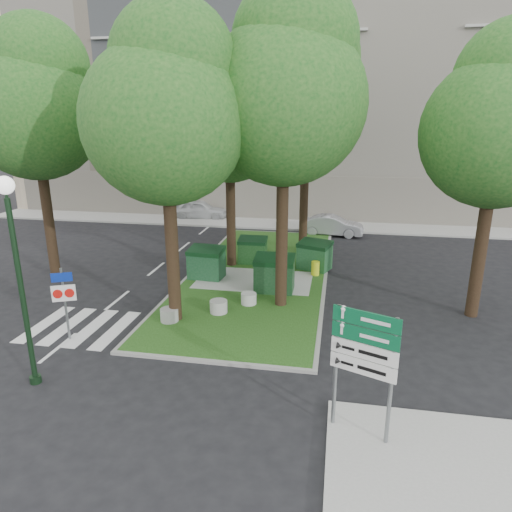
% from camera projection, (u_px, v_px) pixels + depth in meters
% --- Properties ---
extents(ground, '(120.00, 120.00, 0.00)m').
position_uv_depth(ground, '(195.00, 361.00, 13.64)').
color(ground, black).
rests_on(ground, ground).
extents(median_island, '(6.00, 16.00, 0.12)m').
position_uv_depth(median_island, '(258.00, 274.00, 21.07)').
color(median_island, '#1E4513').
rests_on(median_island, ground).
extents(median_kerb, '(6.30, 16.30, 0.10)m').
position_uv_depth(median_kerb, '(258.00, 274.00, 21.08)').
color(median_kerb, gray).
rests_on(median_kerb, ground).
extents(sidewalk_corner, '(5.00, 4.00, 0.12)m').
position_uv_depth(sidewalk_corner, '(450.00, 474.00, 9.21)').
color(sidewalk_corner, '#999993').
rests_on(sidewalk_corner, ground).
extents(building_sidewalk, '(42.00, 3.00, 0.12)m').
position_uv_depth(building_sidewalk, '(278.00, 224.00, 31.05)').
color(building_sidewalk, '#999993').
rests_on(building_sidewalk, ground).
extents(zebra_crossing, '(5.00, 3.00, 0.01)m').
position_uv_depth(zebra_crossing, '(104.00, 329.00, 15.70)').
color(zebra_crossing, silver).
rests_on(zebra_crossing, ground).
extents(apartment_building, '(41.00, 12.00, 16.00)m').
position_uv_depth(apartment_building, '(292.00, 105.00, 35.82)').
color(apartment_building, tan).
rests_on(apartment_building, ground).
extents(tree_median_near_left, '(5.20, 5.20, 10.53)m').
position_uv_depth(tree_median_near_left, '(168.00, 106.00, 14.18)').
color(tree_median_near_left, black).
rests_on(tree_median_near_left, ground).
extents(tree_median_near_right, '(5.60, 5.60, 11.46)m').
position_uv_depth(tree_median_near_right, '(287.00, 86.00, 15.27)').
color(tree_median_near_right, black).
rests_on(tree_median_near_right, ground).
extents(tree_median_mid, '(4.80, 4.80, 9.99)m').
position_uv_depth(tree_median_mid, '(232.00, 118.00, 20.32)').
color(tree_median_mid, black).
rests_on(tree_median_mid, ground).
extents(tree_median_far, '(5.80, 5.80, 11.93)m').
position_uv_depth(tree_median_far, '(309.00, 89.00, 22.20)').
color(tree_median_far, black).
rests_on(tree_median_far, ground).
extents(tree_street_left, '(5.40, 5.40, 11.00)m').
position_uv_depth(tree_street_left, '(35.00, 101.00, 18.59)').
color(tree_street_left, black).
rests_on(tree_street_left, ground).
extents(tree_street_right, '(5.00, 5.00, 10.06)m').
position_uv_depth(tree_street_right, '(502.00, 117.00, 14.82)').
color(tree_street_right, black).
rests_on(tree_street_right, ground).
extents(dumpster_a, '(1.62, 1.19, 1.43)m').
position_uv_depth(dumpster_a, '(206.00, 263.00, 20.22)').
color(dumpster_a, '#0F391C').
rests_on(dumpster_a, median_island).
extents(dumpster_b, '(1.41, 1.00, 1.28)m').
position_uv_depth(dumpster_b, '(253.00, 250.00, 22.40)').
color(dumpster_b, '#113B12').
rests_on(dumpster_b, median_island).
extents(dumpster_c, '(1.64, 1.16, 1.51)m').
position_uv_depth(dumpster_c, '(274.00, 274.00, 18.68)').
color(dumpster_c, black).
rests_on(dumpster_c, median_island).
extents(dumpster_d, '(1.76, 1.50, 1.38)m').
position_uv_depth(dumpster_d, '(314.00, 255.00, 21.42)').
color(dumpster_d, '#164720').
rests_on(dumpster_d, median_island).
extents(bollard_left, '(0.63, 0.63, 0.45)m').
position_uv_depth(bollard_left, '(169.00, 315.00, 15.98)').
color(bollard_left, gray).
rests_on(bollard_left, median_island).
extents(bollard_right, '(0.59, 0.59, 0.42)m').
position_uv_depth(bollard_right, '(249.00, 299.00, 17.47)').
color(bollard_right, '#AAABA6').
rests_on(bollard_right, median_island).
extents(bollard_mid, '(0.64, 0.64, 0.46)m').
position_uv_depth(bollard_mid, '(219.00, 307.00, 16.68)').
color(bollard_mid, '#9B9A96').
rests_on(bollard_mid, median_island).
extents(litter_bin, '(0.36, 0.36, 0.64)m').
position_uv_depth(litter_bin, '(315.00, 268.00, 20.66)').
color(litter_bin, '#BFCE18').
rests_on(litter_bin, median_island).
extents(street_lamp, '(0.45, 0.45, 5.63)m').
position_uv_depth(street_lamp, '(17.00, 259.00, 11.49)').
color(street_lamp, black).
rests_on(street_lamp, ground).
extents(traffic_sign_pole, '(0.69, 0.33, 2.45)m').
position_uv_depth(traffic_sign_pole, '(64.00, 294.00, 14.55)').
color(traffic_sign_pole, slate).
rests_on(traffic_sign_pole, ground).
extents(directional_sign, '(1.39, 0.61, 2.97)m').
position_uv_depth(directional_sign, '(364.00, 354.00, 9.79)').
color(directional_sign, slate).
rests_on(directional_sign, sidewalk_corner).
extents(car_white, '(4.18, 1.97, 1.38)m').
position_uv_depth(car_white, '(199.00, 209.00, 32.82)').
color(car_white, silver).
rests_on(car_white, ground).
extents(car_silver, '(3.88, 1.66, 1.25)m').
position_uv_depth(car_silver, '(332.00, 225.00, 28.13)').
color(car_silver, '#9B9CA2').
rests_on(car_silver, ground).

